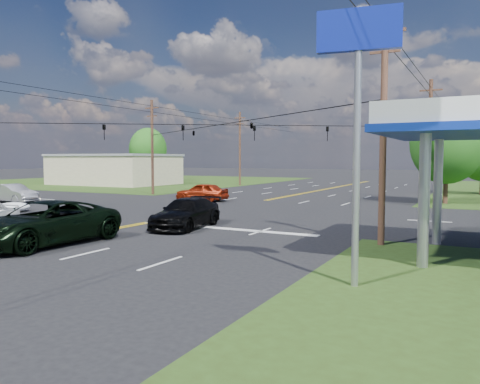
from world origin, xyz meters
The scene contains 20 objects.
ground centered at (0.00, 12.00, 0.00)m, with size 280.00×280.00×0.00m, color black.
grass_nw centered at (-35.00, 44.00, 0.00)m, with size 46.00×48.00×0.03m, color #283B13.
stop_bar centered at (5.00, 4.00, 0.00)m, with size 10.00×0.50×0.02m, color silver.
retail_nw centered at (-30.00, 34.00, 2.00)m, with size 16.00×11.00×4.00m, color #B9AC8B.
pole_se centered at (13.00, 3.00, 4.92)m, with size 1.60×0.28×9.50m.
pole_nw centered at (-13.00, 21.00, 4.92)m, with size 1.60×0.28×9.50m.
pole_ne centered at (13.00, 21.00, 4.92)m, with size 1.60×0.28×9.50m.
pole_left_far centered at (-13.00, 40.00, 5.17)m, with size 1.60×0.28×10.00m.
pole_right_far centered at (13.00, 40.00, 5.17)m, with size 1.60×0.28×10.00m.
span_wire_signals centered at (0.00, 12.00, 6.00)m, with size 26.00×18.00×1.13m.
power_lines centered at (0.00, 10.00, 8.60)m, with size 26.04×100.00×0.64m.
tree_right_a centered at (14.00, 24.00, 4.87)m, with size 5.70×5.70×8.18m.
tree_far_l centered at (-32.00, 44.00, 5.19)m, with size 6.08×6.08×8.72m.
pickup_dkgreen centered at (0.50, -3.38, 0.91)m, with size 3.02×6.56×1.82m, color black.
suv_black centered at (3.00, 3.43, 0.76)m, with size 2.14×5.27×1.53m, color black.
sedan_silver centered at (-17.64, 8.59, 0.77)m, with size 1.63×4.67×1.54m, color #A5A4A9.
sedan_red centered at (-4.75, 17.23, 0.78)m, with size 1.83×4.56×1.55m, color maroon.
polesign_se centered at (13.59, -3.83, 6.00)m, with size 2.26×0.60×7.66m.
polesign_ne centered at (13.00, 26.88, 6.86)m, with size 2.40×0.48×8.68m.
snowpile_b centered at (-11.50, 4.00, 0.00)m, with size 1.90×2.33×0.66m, color white.
Camera 1 is at (16.72, -16.72, 3.56)m, focal length 35.00 mm.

